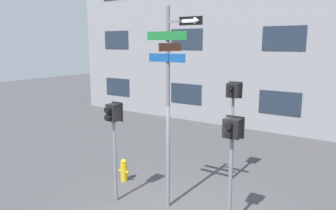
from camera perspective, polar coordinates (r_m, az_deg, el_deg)
The scene contains 5 objects.
street_sign_pole at distance 7.48m, azimuth 0.35°, elevation 2.54°, with size 1.40×0.87×4.75m.
pedestrian_signal_left at distance 8.10m, azimuth -9.44°, elevation -3.51°, with size 0.34×0.40×2.53m.
pedestrian_signal_right at distance 6.89m, azimuth 11.04°, elevation -6.21°, with size 0.40×0.40×2.46m.
pedestrian_signal_across at distance 9.38m, azimuth 11.25°, elevation 0.29°, with size 0.41×0.40×2.88m.
fire_hydrant at distance 9.74m, azimuth -7.70°, elevation -11.22°, with size 0.35×0.19×0.66m.
Camera 1 is at (3.95, -5.82, 3.92)m, focal length 35.00 mm.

